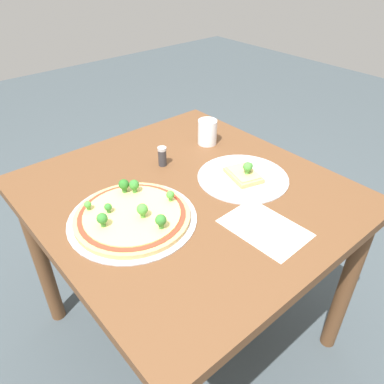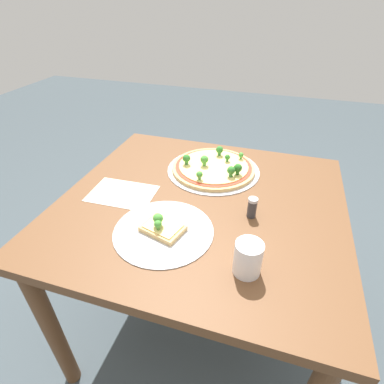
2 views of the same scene
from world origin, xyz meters
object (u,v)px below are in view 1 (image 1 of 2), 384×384
object	(u,v)px
dining_table	(188,215)
pizza_tray_whole	(132,215)
drinking_cup	(207,132)
condiment_shaker	(162,156)
pizza_tray_slice	(243,176)

from	to	relation	value
dining_table	pizza_tray_whole	distance (m)	0.25
drinking_cup	condiment_shaker	size ratio (longest dim) A/B	1.37
pizza_tray_whole	pizza_tray_slice	bearing A→B (deg)	-98.15
drinking_cup	condiment_shaker	bearing A→B (deg)	95.00
dining_table	condiment_shaker	bearing A→B (deg)	-11.09
dining_table	pizza_tray_slice	distance (m)	0.24
pizza_tray_whole	drinking_cup	bearing A→B (deg)	-66.65
pizza_tray_slice	drinking_cup	size ratio (longest dim) A/B	3.19
pizza_tray_slice	drinking_cup	distance (m)	0.29
pizza_tray_whole	dining_table	bearing A→B (deg)	-87.56
pizza_tray_whole	condiment_shaker	xyz separation A→B (m)	(0.19, -0.26, 0.02)
dining_table	condiment_shaker	size ratio (longest dim) A/B	13.79
pizza_tray_whole	drinking_cup	size ratio (longest dim) A/B	3.87
pizza_tray_whole	pizza_tray_slice	size ratio (longest dim) A/B	1.22
condiment_shaker	pizza_tray_whole	bearing A→B (deg)	126.99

